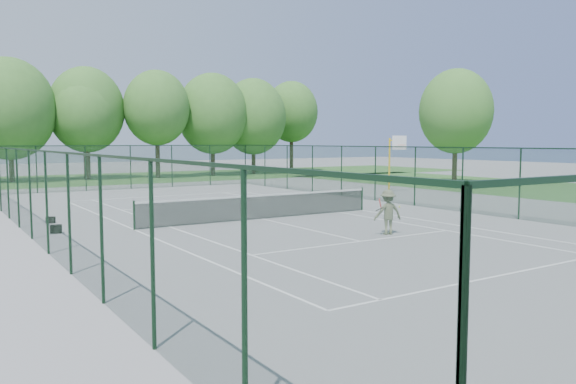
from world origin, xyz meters
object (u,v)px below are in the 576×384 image
(tennis_net, at_px, (262,205))
(tennis_player, at_px, (388,212))
(basketball_goal, at_px, (395,152))
(sports_bag_a, at_px, (56,229))

(tennis_net, bearing_deg, tennis_player, -73.59)
(basketball_goal, height_order, sports_bag_a, basketball_goal)
(sports_bag_a, height_order, tennis_player, tennis_player)
(tennis_player, bearing_deg, basketball_goal, 45.59)
(tennis_net, distance_m, basketball_goal, 15.33)
(tennis_net, distance_m, tennis_player, 6.08)
(tennis_net, height_order, sports_bag_a, tennis_net)
(tennis_net, distance_m, sports_bag_a, 8.14)
(tennis_net, xyz_separation_m, basketball_goal, (13.76, 6.47, 1.99))
(tennis_net, relative_size, basketball_goal, 3.04)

